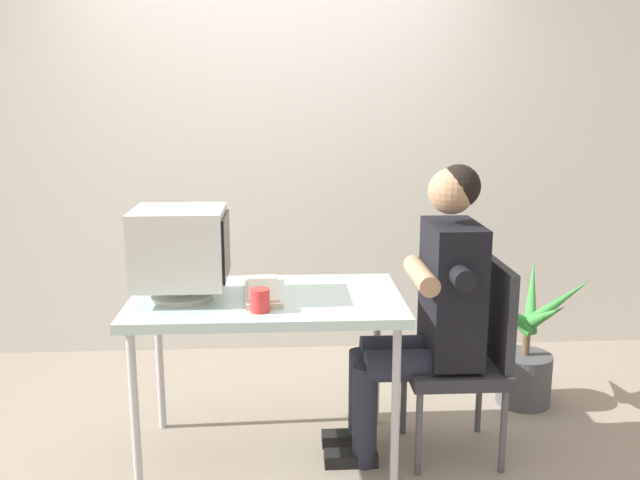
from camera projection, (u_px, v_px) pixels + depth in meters
name	position (u px, v px, depth m)	size (l,w,h in m)	color
ground_plane	(269.00, 454.00, 3.17)	(12.00, 12.00, 0.00)	gray
wall_back	(318.00, 115.00, 4.23)	(8.00, 0.10, 3.00)	silver
desk	(267.00, 309.00, 3.02)	(1.19, 0.70, 0.76)	#B7B7BC
crt_monitor	(181.00, 248.00, 2.93)	(0.39, 0.35, 0.40)	silver
keyboard	(263.00, 290.00, 3.04)	(0.18, 0.47, 0.03)	beige
office_chair	(469.00, 351.00, 3.09)	(0.43, 0.43, 0.90)	#4C4C51
person_seated	(431.00, 303.00, 3.03)	(0.68, 0.59, 1.34)	black
potted_plant	(525.00, 351.00, 3.64)	(0.70, 0.66, 0.76)	#4C4C51
desk_mug	(260.00, 300.00, 2.79)	(0.08, 0.09, 0.10)	red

